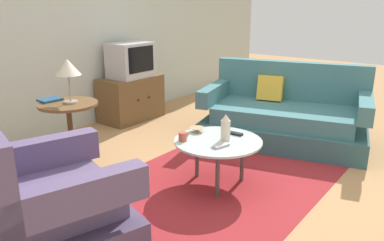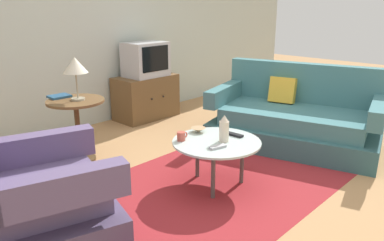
% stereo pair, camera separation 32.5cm
% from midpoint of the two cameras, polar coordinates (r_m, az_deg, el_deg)
% --- Properties ---
extents(ground_plane, '(16.00, 16.00, 0.00)m').
position_cam_midpoint_polar(ground_plane, '(3.51, 8.43, -9.10)').
color(ground_plane, '#AD7F51').
extents(back_wall, '(9.00, 0.12, 2.70)m').
position_cam_midpoint_polar(back_wall, '(4.94, -15.25, 14.40)').
color(back_wall, '#B2BCB2').
rests_on(back_wall, ground).
extents(area_rug, '(2.61, 1.67, 0.00)m').
position_cam_midpoint_polar(area_rug, '(3.44, 6.30, -9.51)').
color(area_rug, maroon).
rests_on(area_rug, ground).
extents(armchair, '(1.07, 1.11, 0.91)m').
position_cam_midpoint_polar(armchair, '(2.69, -18.70, -11.10)').
color(armchair, '#4B3E5C').
rests_on(armchair, ground).
extents(couch, '(1.36, 1.96, 0.87)m').
position_cam_midpoint_polar(couch, '(4.46, 17.11, 0.04)').
color(couch, '#325C60').
rests_on(couch, ground).
extents(coffee_table, '(0.76, 0.76, 0.41)m').
position_cam_midpoint_polar(coffee_table, '(3.29, 6.53, -3.67)').
color(coffee_table, '#B2C6C1').
rests_on(coffee_table, ground).
extents(side_table, '(0.56, 0.56, 0.63)m').
position_cam_midpoint_polar(side_table, '(3.89, -14.50, 0.48)').
color(side_table, brown).
rests_on(side_table, ground).
extents(tv_stand, '(0.85, 0.49, 0.59)m').
position_cam_midpoint_polar(tv_stand, '(5.29, -5.12, 3.49)').
color(tv_stand, brown).
rests_on(tv_stand, ground).
extents(television, '(0.55, 0.41, 0.45)m').
position_cam_midpoint_polar(television, '(5.18, -5.11, 9.04)').
color(television, '#B7B7BC').
rests_on(television, tv_stand).
extents(table_lamp, '(0.24, 0.24, 0.41)m').
position_cam_midpoint_polar(table_lamp, '(3.76, -14.64, 7.75)').
color(table_lamp, '#9E937A').
rests_on(table_lamp, side_table).
extents(vase, '(0.08, 0.08, 0.23)m').
position_cam_midpoint_polar(vase, '(3.24, 7.68, -1.29)').
color(vase, beige).
rests_on(vase, coffee_table).
extents(mug, '(0.11, 0.07, 0.08)m').
position_cam_midpoint_polar(mug, '(3.26, 1.28, -2.39)').
color(mug, '#B74C3D').
rests_on(mug, coffee_table).
extents(bowl, '(0.14, 0.14, 0.04)m').
position_cam_midpoint_polar(bowl, '(3.48, 3.60, -1.43)').
color(bowl, tan).
rests_on(bowl, coffee_table).
extents(tv_remote_dark, '(0.06, 0.17, 0.02)m').
position_cam_midpoint_polar(tv_remote_dark, '(3.42, 9.06, -2.14)').
color(tv_remote_dark, black).
rests_on(tv_remote_dark, coffee_table).
extents(tv_remote_silver, '(0.15, 0.09, 0.02)m').
position_cam_midpoint_polar(tv_remote_silver, '(3.12, 6.84, -3.97)').
color(tv_remote_silver, '#B2B2B7').
rests_on(tv_remote_silver, coffee_table).
extents(book, '(0.20, 0.17, 0.02)m').
position_cam_midpoint_polar(book, '(3.99, -16.97, 3.44)').
color(book, navy).
rests_on(book, side_table).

